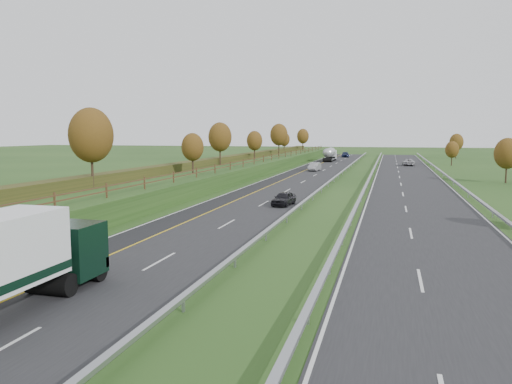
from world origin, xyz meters
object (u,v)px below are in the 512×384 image
Objects in this scene: road_tanker at (330,154)px; car_dark_near at (284,199)px; car_silver_mid at (315,167)px; car_small_far at (345,155)px; car_oncoming at (408,162)px.

road_tanker reaches higher than car_dark_near.
car_dark_near is 46.92m from car_silver_mid.
road_tanker is at bearing 100.54° from car_dark_near.
car_dark_near is at bearing -95.03° from car_small_far.
car_silver_mid is 57.21m from car_small_far.
car_small_far is at bearing 84.81° from road_tanker.
car_small_far is 40.03m from car_oncoming.
car_oncoming is (17.05, -36.22, -0.03)m from car_small_far.
car_oncoming is at bearing 85.26° from car_dark_near.
car_dark_near is 0.76× the size of car_small_far.
car_silver_mid is (-3.80, 46.77, 0.11)m from car_dark_near.
car_small_far reaches higher than car_dark_near.
car_silver_mid is 27.62m from car_oncoming.
car_small_far is 1.00× the size of car_oncoming.
car_silver_mid reaches higher than car_oncoming.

